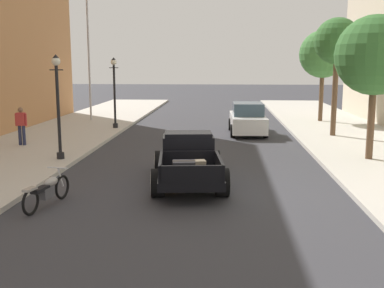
{
  "coord_description": "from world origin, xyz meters",
  "views": [
    {
      "loc": [
        0.96,
        -13.66,
        3.67
      ],
      "look_at": [
        -0.1,
        1.74,
        1.0
      ],
      "focal_mm": 43.66,
      "sensor_mm": 36.0,
      "label": 1
    }
  ],
  "objects_px": {
    "hotrod_truck_black": "(188,159)",
    "street_lamp_near": "(58,99)",
    "street_lamp_far": "(114,87)",
    "street_tree_second": "(337,42)",
    "car_background_white": "(247,119)",
    "flagpole": "(92,29)",
    "pedestrian_sidewalk_left": "(21,124)",
    "motorcycle_parked": "(47,190)",
    "street_tree_nearest": "(375,56)",
    "street_tree_third": "(323,54)"
  },
  "relations": [
    {
      "from": "flagpole",
      "to": "pedestrian_sidewalk_left",
      "type": "bearing_deg",
      "value": -93.89
    },
    {
      "from": "car_background_white",
      "to": "hotrod_truck_black",
      "type": "bearing_deg",
      "value": -102.65
    },
    {
      "from": "car_background_white",
      "to": "street_tree_third",
      "type": "xyz_separation_m",
      "value": [
        4.74,
        4.79,
        3.45
      ]
    },
    {
      "from": "street_tree_nearest",
      "to": "street_lamp_near",
      "type": "bearing_deg",
      "value": -175.96
    },
    {
      "from": "car_background_white",
      "to": "street_tree_nearest",
      "type": "xyz_separation_m",
      "value": [
        4.2,
        -6.99,
        3.18
      ]
    },
    {
      "from": "street_lamp_near",
      "to": "street_tree_third",
      "type": "distance_m",
      "value": 17.55
    },
    {
      "from": "hotrod_truck_black",
      "to": "pedestrian_sidewalk_left",
      "type": "relative_size",
      "value": 3.07
    },
    {
      "from": "motorcycle_parked",
      "to": "flagpole",
      "type": "distance_m",
      "value": 18.63
    },
    {
      "from": "street_lamp_near",
      "to": "street_tree_second",
      "type": "distance_m",
      "value": 13.45
    },
    {
      "from": "motorcycle_parked",
      "to": "street_lamp_near",
      "type": "bearing_deg",
      "value": 106.06
    },
    {
      "from": "flagpole",
      "to": "street_tree_second",
      "type": "bearing_deg",
      "value": -22.14
    },
    {
      "from": "motorcycle_parked",
      "to": "pedestrian_sidewalk_left",
      "type": "distance_m",
      "value": 9.24
    },
    {
      "from": "pedestrian_sidewalk_left",
      "to": "street_tree_third",
      "type": "bearing_deg",
      "value": 33.49
    },
    {
      "from": "street_lamp_near",
      "to": "flagpole",
      "type": "height_order",
      "value": "flagpole"
    },
    {
      "from": "car_background_white",
      "to": "flagpole",
      "type": "bearing_deg",
      "value": 155.36
    },
    {
      "from": "street_tree_third",
      "to": "street_tree_nearest",
      "type": "bearing_deg",
      "value": -92.65
    },
    {
      "from": "car_background_white",
      "to": "pedestrian_sidewalk_left",
      "type": "bearing_deg",
      "value": -153.58
    },
    {
      "from": "hotrod_truck_black",
      "to": "pedestrian_sidewalk_left",
      "type": "xyz_separation_m",
      "value": [
        -7.7,
        5.42,
        0.33
      ]
    },
    {
      "from": "street_lamp_far",
      "to": "street_tree_nearest",
      "type": "relative_size",
      "value": 0.73
    },
    {
      "from": "street_lamp_near",
      "to": "street_tree_second",
      "type": "xyz_separation_m",
      "value": [
        11.5,
        6.6,
        2.29
      ]
    },
    {
      "from": "car_background_white",
      "to": "street_tree_nearest",
      "type": "distance_m",
      "value": 8.75
    },
    {
      "from": "pedestrian_sidewalk_left",
      "to": "street_lamp_far",
      "type": "relative_size",
      "value": 0.43
    },
    {
      "from": "street_lamp_far",
      "to": "street_tree_nearest",
      "type": "distance_m",
      "value": 13.92
    },
    {
      "from": "motorcycle_parked",
      "to": "car_background_white",
      "type": "relative_size",
      "value": 0.48
    },
    {
      "from": "hotrod_truck_black",
      "to": "street_lamp_near",
      "type": "xyz_separation_m",
      "value": [
        -5.0,
        2.6,
        1.63
      ]
    },
    {
      "from": "flagpole",
      "to": "street_tree_nearest",
      "type": "distance_m",
      "value": 17.78
    },
    {
      "from": "motorcycle_parked",
      "to": "pedestrian_sidewalk_left",
      "type": "bearing_deg",
      "value": 117.44
    },
    {
      "from": "car_background_white",
      "to": "street_tree_nearest",
      "type": "height_order",
      "value": "street_tree_nearest"
    },
    {
      "from": "car_background_white",
      "to": "motorcycle_parked",
      "type": "bearing_deg",
      "value": -113.74
    },
    {
      "from": "street_lamp_near",
      "to": "street_lamp_far",
      "type": "bearing_deg",
      "value": 89.43
    },
    {
      "from": "street_lamp_far",
      "to": "street_tree_third",
      "type": "bearing_deg",
      "value": 18.53
    },
    {
      "from": "motorcycle_parked",
      "to": "street_tree_nearest",
      "type": "xyz_separation_m",
      "value": [
        9.99,
        6.17,
        3.51
      ]
    },
    {
      "from": "street_tree_second",
      "to": "street_tree_third",
      "type": "height_order",
      "value": "street_tree_second"
    },
    {
      "from": "motorcycle_parked",
      "to": "car_background_white",
      "type": "xyz_separation_m",
      "value": [
        5.79,
        13.17,
        0.33
      ]
    },
    {
      "from": "hotrod_truck_black",
      "to": "car_background_white",
      "type": "xyz_separation_m",
      "value": [
        2.34,
        10.41,
        0.01
      ]
    },
    {
      "from": "flagpole",
      "to": "street_tree_nearest",
      "type": "height_order",
      "value": "flagpole"
    },
    {
      "from": "street_lamp_near",
      "to": "flagpole",
      "type": "bearing_deg",
      "value": 99.7
    },
    {
      "from": "street_tree_second",
      "to": "street_tree_third",
      "type": "xyz_separation_m",
      "value": [
        0.58,
        6.0,
        -0.46
      ]
    },
    {
      "from": "street_tree_second",
      "to": "street_lamp_far",
      "type": "bearing_deg",
      "value": 170.15
    },
    {
      "from": "street_tree_second",
      "to": "motorcycle_parked",
      "type": "bearing_deg",
      "value": -129.76
    },
    {
      "from": "street_tree_nearest",
      "to": "motorcycle_parked",
      "type": "bearing_deg",
      "value": -148.27
    },
    {
      "from": "hotrod_truck_black",
      "to": "pedestrian_sidewalk_left",
      "type": "distance_m",
      "value": 9.42
    },
    {
      "from": "flagpole",
      "to": "street_tree_nearest",
      "type": "bearing_deg",
      "value": -39.74
    },
    {
      "from": "hotrod_truck_black",
      "to": "flagpole",
      "type": "distance_m",
      "value": 17.08
    },
    {
      "from": "street_lamp_far",
      "to": "hotrod_truck_black",
      "type": "bearing_deg",
      "value": -66.28
    },
    {
      "from": "car_background_white",
      "to": "street_tree_second",
      "type": "bearing_deg",
      "value": -16.16
    },
    {
      "from": "street_tree_third",
      "to": "flagpole",
      "type": "bearing_deg",
      "value": -178.06
    },
    {
      "from": "street_lamp_near",
      "to": "flagpole",
      "type": "relative_size",
      "value": 0.42
    },
    {
      "from": "hotrod_truck_black",
      "to": "street_tree_nearest",
      "type": "relative_size",
      "value": 0.96
    },
    {
      "from": "street_lamp_far",
      "to": "street_tree_second",
      "type": "relative_size",
      "value": 0.68
    }
  ]
}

